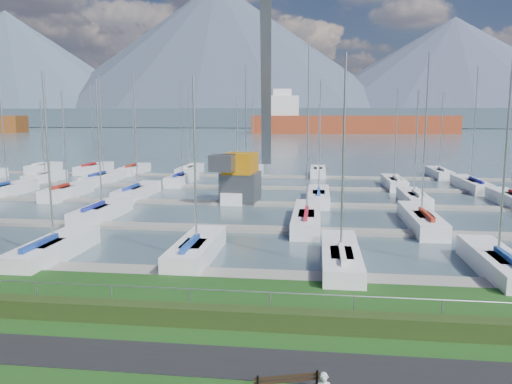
# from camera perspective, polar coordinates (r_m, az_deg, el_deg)

# --- Properties ---
(path) EXTENTS (160.00, 2.00, 0.04)m
(path) POSITION_cam_1_polar(r_m,az_deg,el_deg) (16.41, -6.80, -18.53)
(path) COLOR black
(path) RESTS_ON grass
(water) EXTENTS (800.00, 540.00, 0.20)m
(water) POSITION_cam_1_polar(r_m,az_deg,el_deg) (277.28, 6.36, 7.05)
(water) COLOR #425761
(hedge) EXTENTS (80.00, 0.70, 0.70)m
(hedge) POSITION_cam_1_polar(r_m,az_deg,el_deg) (18.57, -4.85, -13.99)
(hedge) COLOR #253513
(hedge) RESTS_ON grass
(fence) EXTENTS (80.00, 0.04, 0.04)m
(fence) POSITION_cam_1_polar(r_m,az_deg,el_deg) (18.62, -4.63, -11.11)
(fence) COLOR gray
(fence) RESTS_ON grass
(foothill) EXTENTS (900.00, 80.00, 12.00)m
(foothill) POSITION_cam_1_polar(r_m,az_deg,el_deg) (347.17, 6.53, 8.43)
(foothill) COLOR #3F505D
(foothill) RESTS_ON water
(mountains) EXTENTS (1190.00, 360.00, 115.00)m
(mountains) POSITION_cam_1_polar(r_m,az_deg,el_deg) (423.60, 7.77, 13.96)
(mountains) COLOR #485A69
(mountains) RESTS_ON water
(docks) EXTENTS (90.00, 41.60, 0.25)m
(docks) POSITION_cam_1_polar(r_m,az_deg,el_deg) (43.98, 2.24, -1.40)
(docks) COLOR slate
(docks) RESTS_ON water
(crane) EXTENTS (5.09, 13.31, 22.35)m
(crane) POSITION_cam_1_polar(r_m,az_deg,el_deg) (45.61, -1.00, 5.99)
(crane) COLOR #53565A
(crane) RESTS_ON water
(cargo_ship_mid) EXTENTS (91.40, 27.91, 21.50)m
(cargo_ship_mid) POSITION_cam_1_polar(r_m,az_deg,el_deg) (226.75, 9.88, 7.63)
(cargo_ship_mid) COLOR maroon
(cargo_ship_mid) RESTS_ON water
(sailboat_fleet) EXTENTS (74.36, 49.82, 13.44)m
(sailboat_fleet) POSITION_cam_1_polar(r_m,az_deg,el_deg) (45.58, -1.12, 6.04)
(sailboat_fleet) COLOR navy
(sailboat_fleet) RESTS_ON water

